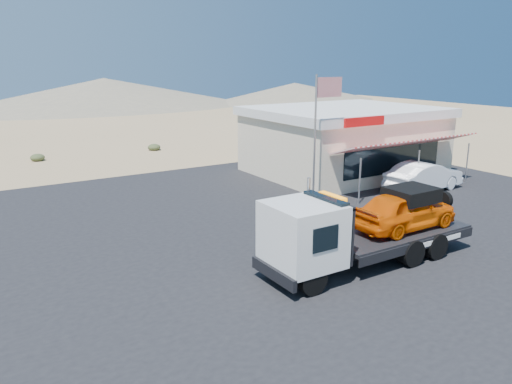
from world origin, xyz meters
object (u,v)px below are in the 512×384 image
flagpole (319,124)px  white_sedan (424,176)px  jerky_store (344,140)px  tow_truck (366,224)px

flagpole → white_sedan: bearing=-10.9°
jerky_store → tow_truck: bearing=-128.6°
tow_truck → white_sedan: 10.88m
tow_truck → jerky_store: 14.21m
white_sedan → flagpole: size_ratio=0.77×
jerky_store → white_sedan: bearing=-84.6°
white_sedan → flagpole: (-6.10, 1.17, 2.98)m
tow_truck → flagpole: bearing=63.5°
tow_truck → flagpole: flagpole is taller
white_sedan → flagpole: 6.89m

